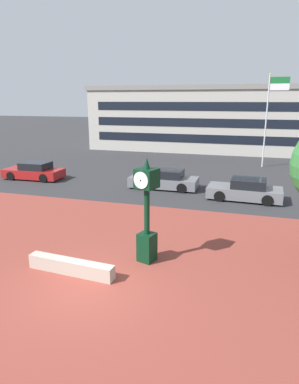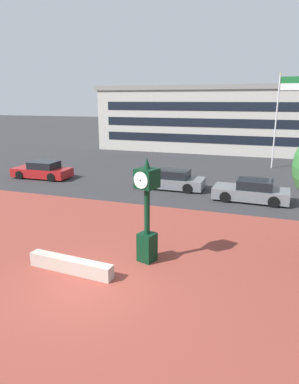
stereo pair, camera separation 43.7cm
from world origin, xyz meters
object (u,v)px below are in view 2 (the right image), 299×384
(car_street_near, at_px, (252,191))
(civic_building, at_px, (221,117))
(car_street_distant, at_px, (43,171))
(car_street_far, at_px, (171,180))
(flagpole_primary, at_px, (279,112))
(street_clock, at_px, (147,212))

(car_street_near, bearing_deg, civic_building, 14.22)
(car_street_near, xyz_separation_m, car_street_distant, (-15.33, 1.17, 0.00))
(car_street_far, bearing_deg, car_street_distant, 90.28)
(car_street_far, distance_m, car_street_distant, 10.06)
(car_street_distant, bearing_deg, car_street_far, -90.93)
(car_street_far, height_order, civic_building, civic_building)
(flagpole_primary, bearing_deg, car_street_near, -97.47)
(car_street_near, distance_m, car_street_far, 5.41)
(car_street_near, relative_size, car_street_far, 0.96)
(street_clock, bearing_deg, car_street_near, 87.83)
(car_street_near, relative_size, car_street_distant, 0.98)
(car_street_near, xyz_separation_m, car_street_far, (-5.26, 1.25, 0.00))
(street_clock, xyz_separation_m, car_street_far, (-1.98, 10.50, -1.32))
(street_clock, xyz_separation_m, flagpole_primary, (4.73, 20.26, 2.87))
(flagpole_primary, bearing_deg, car_street_far, -124.51)
(street_clock, relative_size, car_street_far, 0.85)
(car_street_distant, bearing_deg, civic_building, -25.64)
(street_clock, distance_m, flagpole_primary, 21.00)
(car_street_distant, distance_m, flagpole_primary, 19.89)
(car_street_near, bearing_deg, flagpole_primary, -4.88)
(civic_building, bearing_deg, flagpole_primary, -64.02)
(street_clock, distance_m, civic_building, 33.53)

